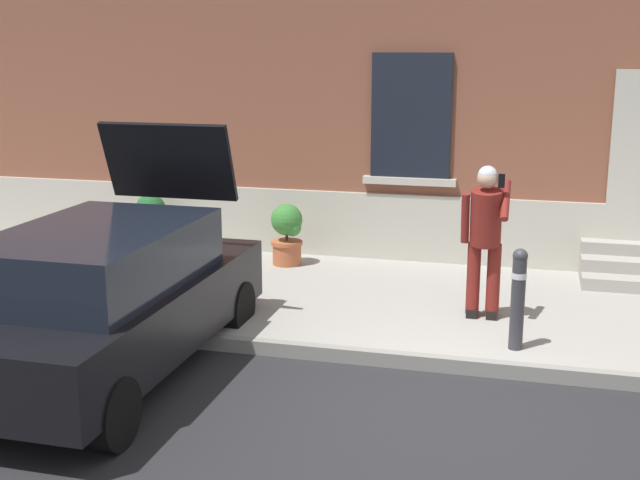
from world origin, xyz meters
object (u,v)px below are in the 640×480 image
at_px(hatchback_car_black, 107,296).
at_px(person_on_phone, 485,232).
at_px(bollard_near_person, 518,295).
at_px(planter_terracotta, 287,233).
at_px(planter_charcoal, 152,221).

distance_m(hatchback_car_black, person_on_phone, 4.07).
height_order(bollard_near_person, planter_terracotta, bollard_near_person).
height_order(bollard_near_person, person_on_phone, person_on_phone).
bearing_deg(hatchback_car_black, bollard_near_person, 18.74).
xyz_separation_m(planter_charcoal, planter_terracotta, (2.17, -0.23, 0.00)).
xyz_separation_m(person_on_phone, planter_charcoal, (-4.96, 1.95, -0.54)).
xyz_separation_m(bollard_near_person, person_on_phone, (-0.40, 0.86, 0.44)).
distance_m(bollard_near_person, planter_charcoal, 6.05).
xyz_separation_m(hatchback_car_black, planter_terracotta, (0.64, 3.88, -0.19)).
height_order(planter_charcoal, planter_terracotta, same).
relative_size(bollard_near_person, planter_terracotta, 1.22).
height_order(person_on_phone, planter_terracotta, person_on_phone).
bearing_deg(hatchback_car_black, planter_terracotta, 80.68).
height_order(hatchback_car_black, bollard_near_person, hatchback_car_black).
distance_m(bollard_near_person, planter_terracotta, 4.11).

